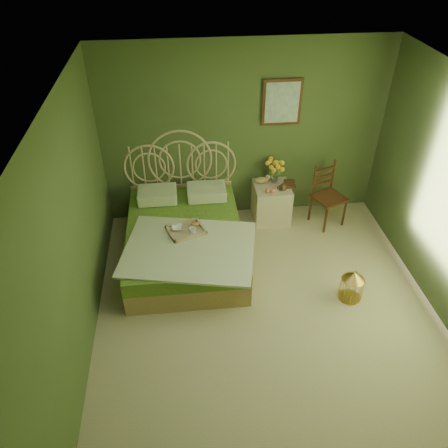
{
  "coord_description": "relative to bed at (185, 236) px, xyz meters",
  "views": [
    {
      "loc": [
        -0.9,
        -3.34,
        3.96
      ],
      "look_at": [
        -0.42,
        1.0,
        0.69
      ],
      "focal_mm": 35.0,
      "sensor_mm": 36.0,
      "label": 1
    }
  ],
  "objects": [
    {
      "name": "cereal_bowl",
      "position": [
        -0.08,
        -0.13,
        0.25
      ],
      "size": [
        0.17,
        0.17,
        0.04
      ],
      "primitive_type": "imported",
      "rotation": [
        0.0,
        0.0,
        -0.07
      ],
      "color": "white",
      "rests_on": "bed"
    },
    {
      "name": "book_lower",
      "position": [
        1.5,
        0.71,
        0.28
      ],
      "size": [
        0.18,
        0.23,
        0.02
      ],
      "primitive_type": "imported",
      "rotation": [
        0.0,
        0.0,
        -0.11
      ],
      "color": "#381E0F",
      "rests_on": "nightstand"
    },
    {
      "name": "coffee_cup",
      "position": [
        0.1,
        -0.24,
        0.27
      ],
      "size": [
        0.1,
        0.1,
        0.08
      ],
      "primitive_type": "imported",
      "rotation": [
        0.0,
        0.0,
        0.18
      ],
      "color": "white",
      "rests_on": "bed"
    },
    {
      "name": "ceiling",
      "position": [
        0.92,
        -1.29,
        2.29
      ],
      "size": [
        4.5,
        4.5,
        0.0
      ],
      "primitive_type": "plane",
      "rotation": [
        3.14,
        0.0,
        0.0
      ],
      "color": "silver",
      "rests_on": "wall_back"
    },
    {
      "name": "wall_art",
      "position": [
        1.42,
        0.94,
        1.44
      ],
      "size": [
        0.54,
        0.04,
        0.64
      ],
      "color": "#3C2310",
      "rests_on": "wall_back"
    },
    {
      "name": "floor",
      "position": [
        0.92,
        -1.29,
        -0.31
      ],
      "size": [
        4.5,
        4.5,
        0.0
      ],
      "primitive_type": "plane",
      "color": "#C5B78E",
      "rests_on": "ground"
    },
    {
      "name": "book_upper",
      "position": [
        1.5,
        0.71,
        0.3
      ],
      "size": [
        0.19,
        0.24,
        0.02
      ],
      "primitive_type": "imported",
      "rotation": [
        0.0,
        0.0,
        -0.16
      ],
      "color": "#472819",
      "rests_on": "nightstand"
    },
    {
      "name": "wall_back",
      "position": [
        0.92,
        0.96,
        0.99
      ],
      "size": [
        4.0,
        0.0,
        4.0
      ],
      "primitive_type": "plane",
      "rotation": [
        1.57,
        0.0,
        0.0
      ],
      "color": "#485C30",
      "rests_on": "floor"
    },
    {
      "name": "chair",
      "position": [
        2.13,
        0.58,
        0.21
      ],
      "size": [
        0.54,
        0.54,
        0.94
      ],
      "rotation": [
        0.0,
        0.0,
        0.4
      ],
      "color": "#3C2310",
      "rests_on": "floor"
    },
    {
      "name": "birdcage",
      "position": [
        1.97,
        -1.04,
        -0.1
      ],
      "size": [
        0.27,
        0.27,
        0.41
      ],
      "rotation": [
        0.0,
        0.0,
        -0.16
      ],
      "color": "#B5893A",
      "rests_on": "floor"
    },
    {
      "name": "wall_left",
      "position": [
        -1.08,
        -1.29,
        0.99
      ],
      "size": [
        0.0,
        4.5,
        4.5
      ],
      "primitive_type": "plane",
      "rotation": [
        1.57,
        0.0,
        1.57
      ],
      "color": "#485C30",
      "rests_on": "floor"
    },
    {
      "name": "nightstand",
      "position": [
        1.32,
        0.71,
        0.05
      ],
      "size": [
        0.52,
        0.52,
        1.01
      ],
      "color": "beige",
      "rests_on": "floor"
    },
    {
      "name": "bed",
      "position": [
        0.0,
        0.0,
        0.0
      ],
      "size": [
        1.78,
        2.25,
        1.4
      ],
      "color": "tan",
      "rests_on": "floor"
    }
  ]
}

